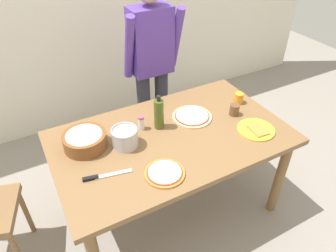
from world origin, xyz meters
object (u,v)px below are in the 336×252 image
(popcorn_bowl, at_px, (85,139))
(olive_oil_bottle, at_px, (159,114))
(steel_pot, at_px, (125,137))
(person_cook, at_px, (152,62))
(cup_small_brown, at_px, (234,110))
(chef_knife, at_px, (101,176))
(pizza_raw_on_board, at_px, (192,116))
(salt_shaker, at_px, (141,123))
(pizza_cooked_on_tray, at_px, (165,173))
(cup_orange, at_px, (239,98))
(plate_with_slice, at_px, (256,130))
(dining_table, at_px, (171,146))

(popcorn_bowl, distance_m, olive_oil_bottle, 0.52)
(steel_pot, bearing_deg, person_cook, 52.45)
(cup_small_brown, bearing_deg, chef_knife, -172.52)
(pizza_raw_on_board, relative_size, salt_shaker, 2.74)
(olive_oil_bottle, height_order, chef_knife, olive_oil_bottle)
(pizza_cooked_on_tray, bearing_deg, salt_shaker, 82.37)
(pizza_cooked_on_tray, relative_size, chef_knife, 0.84)
(popcorn_bowl, relative_size, cup_orange, 3.29)
(plate_with_slice, relative_size, cup_orange, 3.06)
(person_cook, distance_m, steel_pot, 0.89)
(salt_shaker, bearing_deg, pizza_cooked_on_tray, -97.63)
(person_cook, distance_m, plate_with_slice, 1.05)
(dining_table, xyz_separation_m, salt_shaker, (-0.15, 0.17, 0.14))
(olive_oil_bottle, bearing_deg, plate_with_slice, -31.91)
(pizza_raw_on_board, xyz_separation_m, pizza_cooked_on_tray, (-0.45, -0.41, 0.00))
(person_cook, relative_size, plate_with_slice, 6.23)
(steel_pot, bearing_deg, plate_with_slice, -18.53)
(pizza_cooked_on_tray, xyz_separation_m, cup_small_brown, (0.74, 0.30, 0.03))
(pizza_cooked_on_tray, relative_size, plate_with_slice, 0.93)
(popcorn_bowl, relative_size, chef_knife, 0.97)
(cup_small_brown, bearing_deg, pizza_raw_on_board, 158.23)
(plate_with_slice, xyz_separation_m, steel_pot, (-0.86, 0.29, 0.06))
(pizza_raw_on_board, distance_m, cup_small_brown, 0.32)
(olive_oil_bottle, xyz_separation_m, cup_orange, (0.69, -0.01, -0.07))
(cup_orange, bearing_deg, salt_shaker, 176.11)
(steel_pot, xyz_separation_m, chef_knife, (-0.23, -0.20, -0.06))
(plate_with_slice, bearing_deg, olive_oil_bottle, 148.09)
(person_cook, xyz_separation_m, chef_knife, (-0.77, -0.90, -0.17))
(person_cook, xyz_separation_m, popcorn_bowl, (-0.77, -0.59, -0.12))
(olive_oil_bottle, distance_m, cup_small_brown, 0.58)
(pizza_raw_on_board, distance_m, popcorn_bowl, 0.79)
(popcorn_bowl, xyz_separation_m, cup_orange, (1.21, -0.05, -0.02))
(person_cook, xyz_separation_m, cup_orange, (0.44, -0.64, -0.14))
(pizza_raw_on_board, distance_m, pizza_cooked_on_tray, 0.61)
(steel_pot, distance_m, cup_small_brown, 0.85)
(dining_table, height_order, pizza_cooked_on_tray, pizza_cooked_on_tray)
(pizza_raw_on_board, height_order, popcorn_bowl, popcorn_bowl)
(plate_with_slice, xyz_separation_m, cup_orange, (0.12, 0.34, 0.03))
(person_cook, bearing_deg, steel_pot, -127.55)
(pizza_raw_on_board, distance_m, olive_oil_bottle, 0.29)
(popcorn_bowl, bearing_deg, cup_orange, -2.60)
(cup_small_brown, bearing_deg, plate_with_slice, -86.06)
(dining_table, relative_size, pizza_raw_on_board, 5.50)
(pizza_cooked_on_tray, height_order, olive_oil_bottle, olive_oil_bottle)
(olive_oil_bottle, relative_size, steel_pot, 1.48)
(dining_table, height_order, person_cook, person_cook)
(dining_table, relative_size, chef_knife, 5.53)
(olive_oil_bottle, bearing_deg, cup_orange, -1.24)
(steel_pot, bearing_deg, salt_shaker, 33.87)
(dining_table, distance_m, plate_with_slice, 0.60)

